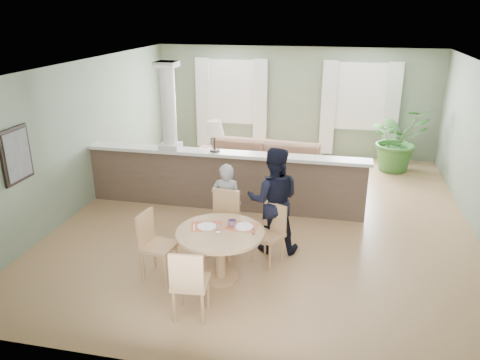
% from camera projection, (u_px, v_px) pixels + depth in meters
% --- Properties ---
extents(ground, '(8.00, 8.00, 0.00)m').
position_uv_depth(ground, '(269.00, 216.00, 8.54)').
color(ground, tan).
rests_on(ground, ground).
extents(room_shell, '(7.02, 8.02, 2.71)m').
position_uv_depth(room_shell, '(274.00, 111.00, 8.50)').
color(room_shell, gray).
rests_on(room_shell, ground).
extents(pony_wall, '(5.32, 0.38, 2.70)m').
position_uv_depth(pony_wall, '(219.00, 172.00, 8.68)').
color(pony_wall, brown).
rests_on(pony_wall, ground).
extents(sofa, '(3.18, 1.48, 0.90)m').
position_uv_depth(sofa, '(260.00, 166.00, 9.83)').
color(sofa, '#8E664D').
rests_on(sofa, ground).
extents(houseplant, '(1.74, 1.67, 1.50)m').
position_uv_depth(houseplant, '(398.00, 139.00, 10.73)').
color(houseplant, '#346B2B').
rests_on(houseplant, ground).
extents(dining_table, '(1.21, 1.21, 0.83)m').
position_uv_depth(dining_table, '(221.00, 241.00, 6.40)').
color(dining_table, tan).
rests_on(dining_table, ground).
extents(chair_far_boy, '(0.50, 0.50, 1.00)m').
position_uv_depth(chair_far_boy, '(224.00, 220.00, 7.12)').
color(chair_far_boy, tan).
rests_on(chair_far_boy, ground).
extents(chair_far_man, '(0.54, 0.54, 0.89)m').
position_uv_depth(chair_far_man, '(271.00, 231.00, 6.90)').
color(chair_far_man, tan).
rests_on(chair_far_man, ground).
extents(chair_near, '(0.47, 0.47, 0.95)m').
position_uv_depth(chair_near, '(189.00, 281.00, 5.57)').
color(chair_near, tan).
rests_on(chair_near, ground).
extents(chair_side, '(0.49, 0.49, 0.96)m').
position_uv_depth(chair_side, '(154.00, 242.00, 6.49)').
color(chair_side, tan).
rests_on(chair_side, ground).
extents(child_person, '(0.51, 0.36, 1.33)m').
position_uv_depth(child_person, '(226.00, 204.00, 7.40)').
color(child_person, gray).
rests_on(child_person, ground).
extents(man_person, '(0.88, 0.72, 1.67)m').
position_uv_depth(man_person, '(273.00, 200.00, 7.09)').
color(man_person, black).
rests_on(man_person, ground).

